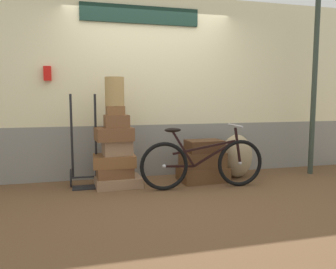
{
  "coord_description": "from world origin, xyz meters",
  "views": [
    {
      "loc": [
        -1.05,
        -4.27,
        1.23
      ],
      "look_at": [
        0.12,
        0.17,
        0.71
      ],
      "focal_mm": 35.77,
      "sensor_mm": 36.0,
      "label": 1
    }
  ],
  "objects": [
    {
      "name": "bicycle",
      "position": [
        0.52,
        -0.12,
        0.35
      ],
      "size": [
        1.71,
        0.46,
        0.85
      ],
      "color": "black",
      "rests_on": "ground"
    },
    {
      "name": "wicker_basket",
      "position": [
        -0.59,
        0.27,
        1.3
      ],
      "size": [
        0.26,
        0.26,
        0.38
      ],
      "primitive_type": "cylinder",
      "color": "#A8844C",
      "rests_on": "suitcase_6"
    },
    {
      "name": "suitcase_6",
      "position": [
        -0.59,
        0.24,
        1.05
      ],
      "size": [
        0.25,
        0.2,
        0.12
      ],
      "primitive_type": "cube",
      "rotation": [
        0.0,
        0.0,
        0.08
      ],
      "color": "brown",
      "rests_on": "suitcase_5"
    },
    {
      "name": "suitcase_5",
      "position": [
        -0.57,
        0.26,
        0.9
      ],
      "size": [
        0.33,
        0.27,
        0.17
      ],
      "primitive_type": "cube",
      "rotation": [
        0.0,
        0.0,
        0.06
      ],
      "color": "brown",
      "rests_on": "suitcase_4"
    },
    {
      "name": "suitcase_0",
      "position": [
        -0.57,
        0.25,
        0.07
      ],
      "size": [
        0.64,
        0.47,
        0.13
      ],
      "primitive_type": "cube",
      "rotation": [
        0.0,
        0.0,
        0.06
      ],
      "color": "#937051",
      "rests_on": "ground"
    },
    {
      "name": "ground",
      "position": [
        0.0,
        0.0,
        -0.03
      ],
      "size": [
        9.27,
        5.2,
        0.06
      ],
      "primitive_type": "cube",
      "color": "brown"
    },
    {
      "name": "suitcase_7",
      "position": [
        0.67,
        0.25,
        0.11
      ],
      "size": [
        0.7,
        0.52,
        0.21
      ],
      "primitive_type": "cube",
      "rotation": [
        0.0,
        0.0,
        0.04
      ],
      "color": "brown",
      "rests_on": "ground"
    },
    {
      "name": "suitcase_1",
      "position": [
        -0.61,
        0.27,
        0.21
      ],
      "size": [
        0.5,
        0.41,
        0.15
      ],
      "primitive_type": "cube",
      "rotation": [
        0.0,
        0.0,
        0.05
      ],
      "color": "brown",
      "rests_on": "suitcase_0"
    },
    {
      "name": "luggage_trolley",
      "position": [
        -1.01,
        0.37,
        0.32
      ],
      "size": [
        0.4,
        0.35,
        1.27
      ],
      "color": "black",
      "rests_on": "ground"
    },
    {
      "name": "station_building",
      "position": [
        0.01,
        0.85,
        1.38
      ],
      "size": [
        7.27,
        0.74,
        2.75
      ],
      "color": "gray",
      "rests_on": "ground"
    },
    {
      "name": "suitcase_3",
      "position": [
        -0.57,
        0.28,
        0.54
      ],
      "size": [
        0.41,
        0.34,
        0.2
      ],
      "primitive_type": "cube",
      "rotation": [
        0.0,
        0.0,
        0.09
      ],
      "color": "#937051",
      "rests_on": "suitcase_2"
    },
    {
      "name": "burlap_sack",
      "position": [
        1.25,
        0.32,
        0.33
      ],
      "size": [
        0.48,
        0.41,
        0.66
      ],
      "primitive_type": "ellipsoid",
      "color": "#9E8966",
      "rests_on": "ground"
    },
    {
      "name": "suitcase_8",
      "position": [
        0.67,
        0.26,
        0.32
      ],
      "size": [
        0.62,
        0.42,
        0.22
      ],
      "primitive_type": "cube",
      "rotation": [
        0.0,
        0.0,
        0.01
      ],
      "color": "brown",
      "rests_on": "suitcase_7"
    },
    {
      "name": "suitcase_9",
      "position": [
        0.69,
        0.24,
        0.52
      ],
      "size": [
        0.53,
        0.37,
        0.17
      ],
      "primitive_type": "cube",
      "rotation": [
        0.0,
        0.0,
        0.05
      ],
      "color": "#4C2D19",
      "rests_on": "suitcase_8"
    },
    {
      "name": "suitcase_2",
      "position": [
        -0.61,
        0.28,
        0.36
      ],
      "size": [
        0.58,
        0.43,
        0.16
      ],
      "primitive_type": "cube",
      "rotation": [
        0.0,
        0.0,
        -0.03
      ],
      "color": "brown",
      "rests_on": "suitcase_1"
    },
    {
      "name": "suitcase_4",
      "position": [
        -0.61,
        0.27,
        0.73
      ],
      "size": [
        0.52,
        0.44,
        0.17
      ],
      "primitive_type": "cube",
      "rotation": [
        0.0,
        0.0,
        0.09
      ],
      "color": "brown",
      "rests_on": "suitcase_3"
    }
  ]
}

